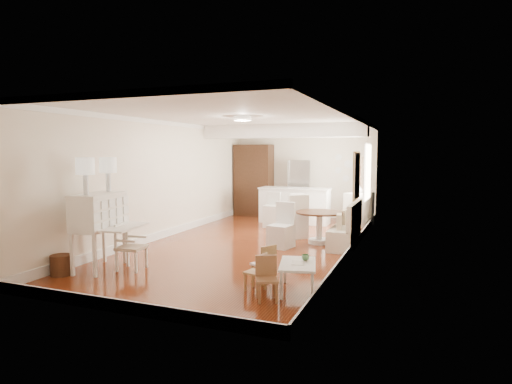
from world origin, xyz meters
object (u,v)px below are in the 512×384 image
Objects in this scene: gustavian_armchair at (131,247)px; wicker_basket at (61,265)px; kids_chair_a at (255,272)px; fridge at (310,190)px; breakfast_counter at (294,205)px; slip_chair_near at (281,225)px; kids_table at (298,277)px; pantry_cabinet at (254,180)px; kids_chair_c at (267,279)px; secretary_bureau at (99,231)px; kids_chair_b at (263,263)px; slip_chair_far at (295,216)px; bar_stool_right at (298,211)px; bar_stool_left at (272,210)px; sideboard at (359,209)px; dining_table at (319,227)px.

wicker_basket is at bearing 120.93° from gustavian_armchair.
kids_chair_a is 0.32× the size of fridge.
breakfast_counter is 1.14m from fridge.
slip_chair_near is at bearing -158.17° from kids_chair_a.
pantry_cabinet is at bearing 116.33° from kids_table.
breakfast_counter reaches higher than wicker_basket.
kids_chair_a is 0.48m from kids_chair_c.
secretary_bureau is at bearing -80.58° from kids_chair_a.
slip_chair_far reaches higher than kids_chair_b.
wicker_basket is 4.35m from slip_chair_near.
secretary_bureau reaches higher than kids_chair_c.
kids_chair_a is at bearing 58.75° from slip_chair_far.
breakfast_counter is (-1.16, 5.74, 0.20)m from kids_chair_b.
pantry_cabinet is at bearing -128.46° from kids_chair_b.
gustavian_armchair is at bearing -132.02° from bar_stool_right.
bar_stool_left is 0.74m from bar_stool_right.
pantry_cabinet is 3.70m from sideboard.
kids_chair_c is 0.64× the size of slip_chair_near.
breakfast_counter is 2.15× the size of bar_stool_left.
sideboard is (1.82, 0.16, -0.04)m from breakfast_counter.
gustavian_armchair is 0.36× the size of pantry_cabinet.
slip_chair_far is 1.12× the size of bar_stool_right.
kids_chair_b is 3.73m from slip_chair_far.
slip_chair_far is at bearing 50.00° from secretary_bureau.
dining_table is (2.57, 3.34, -0.05)m from gustavian_armchair.
wicker_basket is at bearing -71.19° from kids_chair_a.
breakfast_counter reaches higher than bar_stool_right.
pantry_cabinet reaches higher than bar_stool_left.
kids_chair_b is at bearing -92.66° from dining_table.
dining_table is at bearing -45.11° from gustavian_armchair.
dining_table is at bearing 97.69° from kids_table.
fridge is at bearing -19.55° from gustavian_armchair.
slip_chair_far reaches higher than bar_stool_left.
kids_chair_c is 3.98m from dining_table.
slip_chair_near reaches higher than kids_chair_c.
bar_stool_right is (2.15, 5.15, -0.20)m from secretary_bureau.
kids_chair_a is 0.60× the size of bar_stool_right.
fridge reaches higher than bar_stool_left.
sideboard is (1.47, 1.03, -0.00)m from bar_stool_right.
gustavian_armchair is 3.24m from slip_chair_near.
breakfast_counter is (1.80, 6.02, -0.16)m from secretary_bureau.
pantry_cabinet is (-0.44, 6.93, 0.74)m from gustavian_armchair.
kids_table is at bearing -73.39° from breakfast_counter.
secretary_bureau is 3.60m from kids_table.
gustavian_armchair is at bearing 140.89° from kids_chair_c.
bar_stool_right reaches higher than kids_table.
sideboard is (0.34, 6.64, 0.16)m from kids_chair_c.
secretary_bureau is 1.58× the size of kids_table.
bar_stool_left is at bearing -133.88° from sideboard.
slip_chair_near reaches higher than sideboard.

